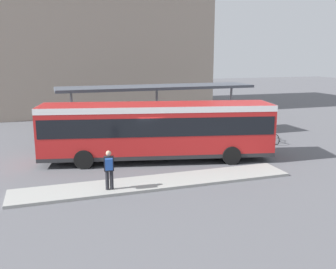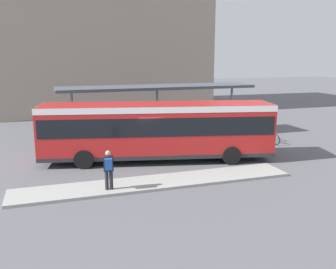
# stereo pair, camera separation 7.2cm
# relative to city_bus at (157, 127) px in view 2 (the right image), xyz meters

# --- Properties ---
(ground_plane) EXTENTS (120.00, 120.00, 0.00)m
(ground_plane) POSITION_rel_city_bus_xyz_m (-0.01, 0.00, -1.75)
(ground_plane) COLOR #5B5B60
(curb_island) EXTENTS (12.08, 1.80, 0.12)m
(curb_island) POSITION_rel_city_bus_xyz_m (-1.10, -3.53, -1.69)
(curb_island) COLOR #9E9E99
(curb_island) RESTS_ON ground_plane
(city_bus) EXTENTS (12.08, 4.94, 2.98)m
(city_bus) POSITION_rel_city_bus_xyz_m (0.00, 0.00, 0.00)
(city_bus) COLOR red
(city_bus) RESTS_ON ground_plane
(pedestrian_waiting) EXTENTS (0.42, 0.45, 1.62)m
(pedestrian_waiting) POSITION_rel_city_bus_xyz_m (-3.19, -3.93, -0.70)
(pedestrian_waiting) COLOR #232328
(pedestrian_waiting) RESTS_ON curb_island
(bicycle_black) EXTENTS (0.48, 1.57, 0.68)m
(bicycle_black) POSITION_rel_city_bus_xyz_m (7.89, 1.41, -1.41)
(bicycle_black) COLOR black
(bicycle_black) RESTS_ON ground_plane
(bicycle_green) EXTENTS (0.48, 1.74, 0.76)m
(bicycle_green) POSITION_rel_city_bus_xyz_m (8.22, 2.29, -1.37)
(bicycle_green) COLOR black
(bicycle_green) RESTS_ON ground_plane
(station_shelter) EXTENTS (12.90, 2.80, 3.44)m
(station_shelter) POSITION_rel_city_bus_xyz_m (1.58, 5.42, 1.53)
(station_shelter) COLOR #4C515B
(station_shelter) RESTS_ON ground_plane
(potted_planter_near_shelter) EXTENTS (0.89, 0.89, 1.41)m
(potted_planter_near_shelter) POSITION_rel_city_bus_xyz_m (-0.74, 3.09, -1.01)
(potted_planter_near_shelter) COLOR slate
(potted_planter_near_shelter) RESTS_ON ground_plane
(station_building) EXTENTS (20.12, 13.10, 16.44)m
(station_building) POSITION_rel_city_bus_xyz_m (-0.13, 21.16, 6.47)
(station_building) COLOR gray
(station_building) RESTS_ON ground_plane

